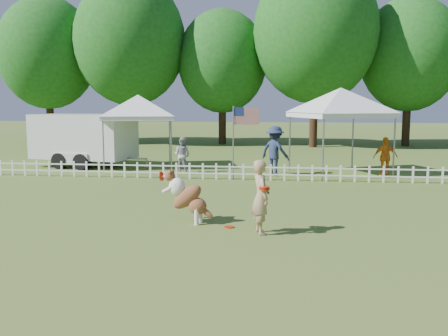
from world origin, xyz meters
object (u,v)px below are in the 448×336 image
Objects in this scene: spectator_b at (275,151)px; spectator_a at (182,155)px; handler at (261,197)px; flag_pole at (233,143)px; frisbee_on_turf at (229,227)px; canopy_tent_right at (340,132)px; dog at (188,197)px; cargo_trailer at (84,140)px; canopy_tent_left at (139,132)px; spectator_c at (385,157)px.

spectator_a is at bearing 32.33° from spectator_b.
flag_pole is (-1.42, 7.74, 0.54)m from handler.
frisbee_on_turf is at bearing 118.61° from spectator_b.
spectator_a is at bearing 161.46° from canopy_tent_right.
cargo_trailer is at bearing 136.14° from dog.
frisbee_on_turf is 0.16× the size of spectator_a.
spectator_c is (10.16, -1.67, -0.78)m from canopy_tent_left.
handler is 6.94× the size of frisbee_on_turf.
frisbee_on_turf is 9.05m from spectator_a.
spectator_b is at bearing -20.15° from handler.
spectator_b is 1.26× the size of spectator_c.
flag_pole is at bearing 10.82° from spectator_c.
spectator_b is (1.85, 8.11, 0.34)m from dog.
canopy_tent_left is 8.55m from canopy_tent_right.
cargo_trailer is 1.98× the size of flag_pole.
canopy_tent_right is 6.32m from spectator_a.
canopy_tent_left is 2.02× the size of spectator_c.
dog is 0.85× the size of spectator_a.
handler is 7.89m from flag_pole.
dog is 0.38× the size of canopy_tent_right.
canopy_tent_left reaches higher than cargo_trailer.
spectator_a is (-2.19, 1.24, -0.62)m from flag_pole.
dog is 10.66m from canopy_tent_left.
canopy_tent_left is 1.61× the size of spectator_b.
flag_pole is 1.93m from spectator_b.
spectator_b reaches higher than spectator_a.
flag_pole is 5.85m from spectator_c.
frisbee_on_turf is at bearing -133.73° from canopy_tent_right.
canopy_tent_right reaches higher than cargo_trailer.
cargo_trailer is (-8.36, 10.49, 0.37)m from handler.
canopy_tent_right reaches higher than spectator_a.
canopy_tent_left reaches higher than flag_pole.
handler is 0.52× the size of canopy_tent_left.
frisbee_on_turf is (-0.74, 0.44, -0.80)m from handler.
cargo_trailer is 7.47m from flag_pole.
spectator_c is at bearing -145.59° from spectator_b.
canopy_tent_right is 2.70m from spectator_b.
spectator_b is at bearing 89.12° from dog.
flag_pole is (-0.68, 7.31, 1.34)m from frisbee_on_turf.
spectator_a is at bearing 136.21° from flag_pole.
canopy_tent_right reaches higher than spectator_c.
cargo_trailer is 12.76m from spectator_c.
canopy_tent_right is at bearing 5.27° from cargo_trailer.
canopy_tent_right is at bearing 9.52° from flag_pole.
spectator_a is 3.72m from spectator_b.
frisbee_on_turf is at bearing 125.93° from spectator_a.
flag_pole is at bearing 95.33° from frisbee_on_turf.
spectator_a is (-3.61, 8.99, -0.08)m from handler.
canopy_tent_right is at bearing 75.48° from dog.
canopy_tent_right is 0.62× the size of cargo_trailer.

